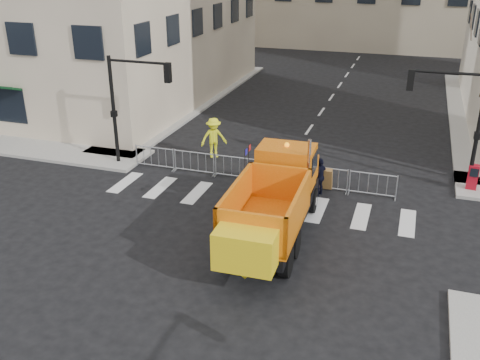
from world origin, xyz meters
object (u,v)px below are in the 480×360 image
(plow_truck, at_px, (274,200))
(worker, at_px, (214,138))
(cop_a, at_px, (281,171))
(cop_c, at_px, (320,177))
(cop_b, at_px, (267,174))
(newspaper_box, at_px, (473,177))

(plow_truck, relative_size, worker, 4.51)
(worker, bearing_deg, cop_a, -66.67)
(cop_c, height_order, worker, worker)
(cop_b, distance_m, newspaper_box, 9.14)
(cop_c, bearing_deg, worker, -91.94)
(cop_b, height_order, newspaper_box, cop_b)
(cop_a, bearing_deg, worker, -29.18)
(plow_truck, height_order, cop_a, plow_truck)
(worker, relative_size, newspaper_box, 1.88)
(cop_b, distance_m, cop_c, 2.31)
(cop_c, bearing_deg, newspaper_box, 132.77)
(cop_b, relative_size, worker, 0.90)
(cop_c, bearing_deg, cop_b, -52.91)
(plow_truck, xyz_separation_m, newspaper_box, (7.27, 6.92, -0.89))
(plow_truck, xyz_separation_m, cop_c, (0.90, 4.41, -0.73))
(cop_c, relative_size, worker, 0.83)
(cop_a, distance_m, worker, 4.88)
(plow_truck, height_order, worker, plow_truck)
(cop_a, distance_m, cop_b, 0.79)
(cop_a, bearing_deg, plow_truck, 102.86)
(plow_truck, height_order, cop_c, plow_truck)
(plow_truck, bearing_deg, worker, 34.23)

